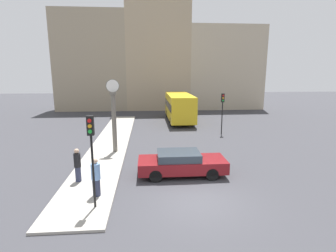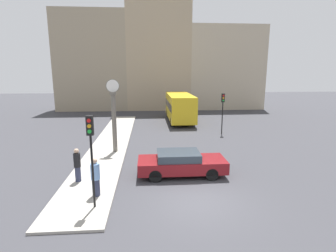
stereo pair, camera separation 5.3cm
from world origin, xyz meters
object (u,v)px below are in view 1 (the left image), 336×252
Objects in this scene: pedestrian_blue_stripe at (96,177)px; street_clock at (114,116)px; sedan_car at (181,163)px; pedestrian_black_jacket at (78,165)px; traffic_light_near at (91,143)px; bus_distant at (179,106)px; traffic_light_far at (223,105)px.

street_clock is at bearing 89.66° from pedestrian_blue_stripe.
sedan_car is 0.95× the size of street_clock.
pedestrian_blue_stripe is 2.04m from pedestrian_black_jacket.
pedestrian_blue_stripe is at bearing 96.74° from traffic_light_near.
pedestrian_blue_stripe is at bearing -90.34° from street_clock.
street_clock is (-5.84, -11.45, 0.84)m from bus_distant.
pedestrian_black_jacket is (-5.28, -0.69, 0.29)m from sedan_car.
traffic_light_near is 2.18× the size of pedestrian_blue_stripe.
sedan_car is 10.52m from traffic_light_far.
traffic_light_near is 15.27m from traffic_light_far.
pedestrian_black_jacket is at bearing -135.77° from traffic_light_far.
pedestrian_black_jacket reaches higher than sedan_car.
sedan_car is 1.29× the size of traffic_light_far.
pedestrian_blue_stripe is (-8.90, -11.48, -1.64)m from traffic_light_far.
pedestrian_blue_stripe is at bearing -127.78° from traffic_light_far.
bus_distant is at bearing 62.98° from street_clock.
traffic_light_near is 2.21× the size of pedestrian_black_jacket.
traffic_light_near reaches higher than traffic_light_far.
traffic_light_near is 3.49m from pedestrian_black_jacket.
bus_distant is 7.30m from traffic_light_far.
traffic_light_near is at bearing -63.52° from pedestrian_black_jacket.
pedestrian_blue_stripe is (-4.08, -2.34, 0.28)m from sedan_car.
sedan_car is 5.33m from pedestrian_black_jacket.
pedestrian_blue_stripe is at bearing -108.03° from bus_distant.
bus_distant is (1.80, 15.73, 1.04)m from sedan_car.
traffic_light_near reaches higher than sedan_car.
street_clock is at bearing -117.02° from bus_distant.
traffic_light_near is (-5.76, -19.07, 1.08)m from bus_distant.
street_clock is 5.37m from pedestrian_black_jacket.
pedestrian_blue_stripe is at bearing -53.82° from pedestrian_black_jacket.
traffic_light_far is 2.11× the size of pedestrian_blue_stripe.
traffic_light_near is 1.03× the size of traffic_light_far.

